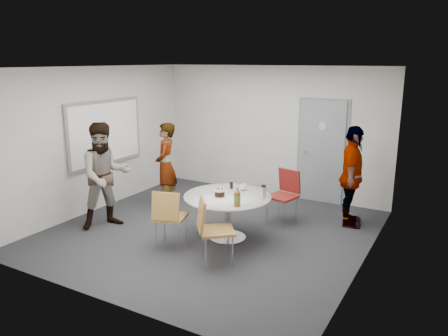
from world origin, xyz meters
The scene contains 15 objects.
floor centered at (0.00, 0.00, 0.00)m, with size 5.00×5.00×0.00m, color #242529.
ceiling centered at (0.00, 0.00, 2.70)m, with size 5.00×5.00×0.00m, color silver.
wall_back centered at (0.00, 2.50, 1.35)m, with size 5.00×5.00×0.00m, color silver.
wall_left centered at (-2.50, 0.00, 1.35)m, with size 5.00×5.00×0.00m, color silver.
wall_right centered at (2.50, 0.00, 1.35)m, with size 5.00×5.00×0.00m, color silver.
wall_front centered at (0.00, -2.50, 1.35)m, with size 5.00×5.00×0.00m, color silver.
door centered at (1.10, 2.48, 1.03)m, with size 1.02×0.17×2.12m.
whiteboard centered at (-2.46, 0.20, 1.45)m, with size 0.04×1.90×1.25m.
table centered at (0.41, -0.12, 0.63)m, with size 1.39×1.39×1.01m.
chair_near_left centered at (-0.19, -0.89, 0.57)m, with size 0.55×0.58×0.93m.
chair_near_right centered at (0.62, -1.03, 0.59)m, with size 0.67×0.66×0.97m.
chair_far centered at (0.91, 1.05, 0.58)m, with size 0.54×0.58×0.94m.
person_main centered at (-1.42, 0.69, 0.83)m, with size 0.60×0.40×1.65m, color #A5C6EA.
person_left centered at (-1.68, -0.66, 0.91)m, with size 0.88×0.69×1.81m, color white.
person_right centered at (1.95, 1.44, 0.87)m, with size 1.02×0.43×1.75m, color black.
Camera 1 is at (3.58, -5.88, 2.82)m, focal length 35.00 mm.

